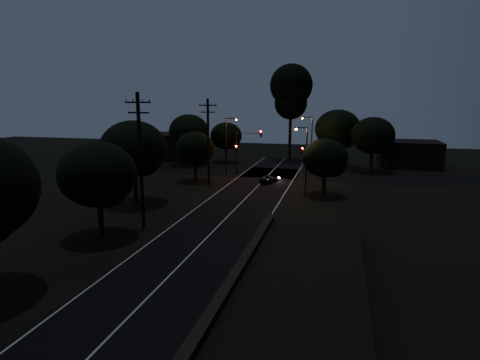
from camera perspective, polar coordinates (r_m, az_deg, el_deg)
The scene contains 23 objects.
ground at distance 20.01m, azimuth -18.42°, elevation -20.75°, with size 160.00×160.00×0.00m, color black.
road_surface at distance 47.35m, azimuth 2.12°, elevation -1.29°, with size 60.00×70.00×0.03m.
retaining_wall at distance 19.78m, azimuth 7.12°, elevation -18.53°, with size 6.93×26.00×1.60m.
utility_pole_mid at distance 33.33m, azimuth -13.97°, elevation 2.97°, with size 2.20×0.30×11.00m.
utility_pole_far at distance 48.88m, azimuth -4.53°, elevation 5.60°, with size 2.20×0.30×10.50m.
tree_left_b at distance 31.76m, azimuth -19.38°, elevation 0.51°, with size 5.81×5.81×7.38m.
tree_left_c at distance 41.37m, azimuth -14.70°, elevation 4.11°, with size 6.65×6.65×8.40m.
tree_left_d at distance 51.59m, azimuth -6.28°, elevation 4.35°, with size 5.02×5.02×6.37m.
tree_far_nw at distance 66.83m, azimuth -1.87°, elevation 6.19°, with size 5.25×5.25×6.65m.
tree_far_w at distance 64.54m, azimuth -7.14°, elevation 6.76°, with size 6.33×6.33×8.07m.
tree_far_ne at distance 64.07m, azimuth 13.95°, elevation 6.91°, with size 7.00×7.00×8.86m.
tree_far_e at distance 61.31m, azimuth 18.57°, elevation 5.90°, with size 6.24×6.24×7.91m.
tree_right_a at distance 44.42m, azimuth 12.20°, elevation 2.93°, with size 4.93×4.93×6.27m.
tall_pine at distance 69.58m, azimuth 7.28°, elevation 12.43°, with size 7.15×7.15×16.24m.
building_left at distance 72.86m, azimuth -9.90°, elevation 4.80°, with size 10.00×8.00×4.40m, color black.
building_right at distance 68.35m, azimuth 22.88°, elevation 3.47°, with size 9.00×7.00×4.00m, color black.
signal_left at distance 56.39m, azimuth -0.53°, elevation 3.71°, with size 0.28×0.35×4.10m.
signal_right at distance 54.79m, azimuth 8.83°, elevation 3.34°, with size 0.28×0.35×4.10m.
signal_mast at distance 55.81m, azimuth 1.15°, elevation 5.18°, with size 3.70×0.35×6.25m.
streetlight_a at distance 54.46m, azimuth -1.79°, elevation 5.33°, with size 1.66×0.26×8.00m.
streetlight_b at distance 58.49m, azimuth 9.96°, elevation 5.59°, with size 1.66×0.26×8.00m.
streetlight_c at distance 44.62m, azimuth 9.21°, elevation 3.45°, with size 1.46×0.26×7.50m.
car at distance 50.73m, azimuth 4.13°, elevation 0.15°, with size 1.24×3.08×1.05m, color black.
Camera 1 is at (9.67, -14.03, 10.49)m, focal length 30.00 mm.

